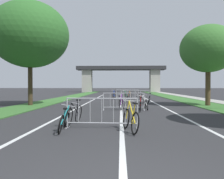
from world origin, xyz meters
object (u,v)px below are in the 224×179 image
crowd_barrier_nearest (102,113)px  bicycle_green_2 (126,96)px  bicycle_black_1 (74,115)px  bicycle_blue_9 (114,96)px  tree_right_maple_mid (208,49)px  bicycle_orange_7 (130,96)px  bicycle_yellow_8 (130,120)px  crowd_barrier_third (136,97)px  bicycle_teal_5 (64,121)px  bicycle_silver_0 (149,99)px  bicycle_red_3 (140,105)px  crowd_barrier_fourth (127,94)px  bicycle_purple_6 (122,104)px  tree_left_oak_near (30,35)px  bicycle_white_4 (145,104)px  crowd_barrier_second (124,102)px  bicycle_silver_10 (139,95)px

crowd_barrier_nearest → bicycle_green_2: size_ratio=1.55×
bicycle_black_1 → bicycle_blue_9: 16.67m
tree_right_maple_mid → bicycle_orange_7: 10.52m
bicycle_yellow_8 → crowd_barrier_third: bearing=71.6°
bicycle_orange_7 → bicycle_blue_9: size_ratio=1.06×
bicycle_teal_5 → bicycle_silver_0: bearing=66.2°
crowd_barrier_third → bicycle_silver_0: crowd_barrier_third is taller
bicycle_black_1 → bicycle_red_3: bicycle_black_1 is taller
crowd_barrier_fourth → bicycle_blue_9: bearing=-164.0°
bicycle_purple_6 → bicycle_black_1: bearing=-97.6°
tree_left_oak_near → bicycle_white_4: 9.79m
crowd_barrier_second → bicycle_purple_6: 0.44m
tree_left_oak_near → bicycle_purple_6: 8.61m
tree_left_oak_near → bicycle_black_1: 10.61m
crowd_barrier_second → bicycle_red_3: crowd_barrier_second is taller
bicycle_white_4 → bicycle_orange_7: 10.93m
bicycle_black_1 → bicycle_orange_7: size_ratio=0.98×
bicycle_black_1 → bicycle_yellow_8: size_ratio=1.05×
tree_left_oak_near → crowd_barrier_second: 8.73m
crowd_barrier_nearest → bicycle_silver_0: size_ratio=1.53×
bicycle_purple_6 → bicycle_red_3: bearing=-32.8°
bicycle_blue_9 → bicycle_green_2: bearing=20.4°
tree_left_oak_near → bicycle_red_3: (7.76, -3.38, -4.85)m
bicycle_yellow_8 → bicycle_blue_9: size_ratio=1.00×
tree_left_oak_near → bicycle_silver_10: tree_left_oak_near is taller
bicycle_silver_0 → bicycle_orange_7: 5.99m
crowd_barrier_fourth → bicycle_teal_5: bearing=-98.1°
tree_left_oak_near → bicycle_black_1: tree_left_oak_near is taller
bicycle_silver_0 → bicycle_black_1: size_ratio=0.94×
tree_right_maple_mid → bicycle_purple_6: (-6.27, -2.68, -3.78)m
bicycle_purple_6 → bicycle_blue_9: bicycle_blue_9 is taller
bicycle_green_2 → bicycle_red_3: bearing=-94.8°
bicycle_silver_0 → bicycle_green_2: size_ratio=1.01×
tree_right_maple_mid → bicycle_purple_6: 7.80m
bicycle_blue_9 → bicycle_silver_10: size_ratio=1.00×
bicycle_orange_7 → bicycle_yellow_8: (-0.67, -17.73, -0.01)m
tree_right_maple_mid → crowd_barrier_fourth: size_ratio=2.34×
bicycle_green_2 → crowd_barrier_second: bearing=-99.1°
crowd_barrier_third → bicycle_red_3: crowd_barrier_third is taller
crowd_barrier_fourth → bicycle_black_1: 17.25m
crowd_barrier_fourth → bicycle_yellow_8: crowd_barrier_fourth is taller
bicycle_green_2 → bicycle_silver_10: size_ratio=0.97×
bicycle_white_4 → crowd_barrier_fourth: bearing=91.6°
crowd_barrier_second → crowd_barrier_third: (1.10, 5.89, 0.00)m
tree_right_maple_mid → bicycle_silver_0: size_ratio=3.57×
bicycle_blue_9 → bicycle_white_4: bearing=-89.4°
tree_right_maple_mid → bicycle_orange_7: (-5.35, 8.25, -3.76)m
bicycle_black_1 → bicycle_white_4: (3.27, 5.70, -0.03)m
tree_left_oak_near → crowd_barrier_fourth: tree_left_oak_near is taller
tree_left_oak_near → bicycle_white_4: (8.17, -2.39, -4.84)m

